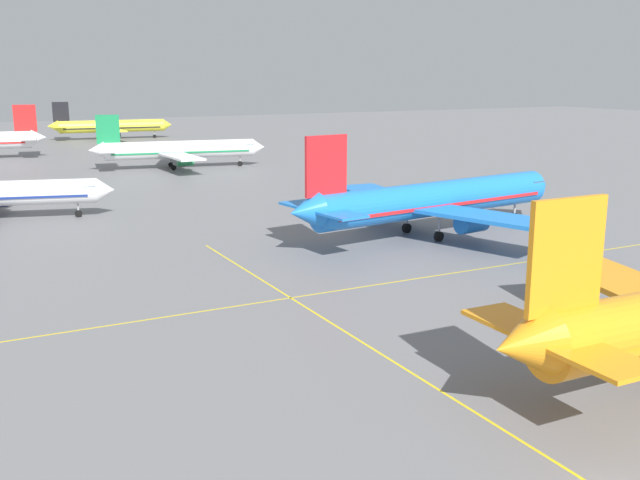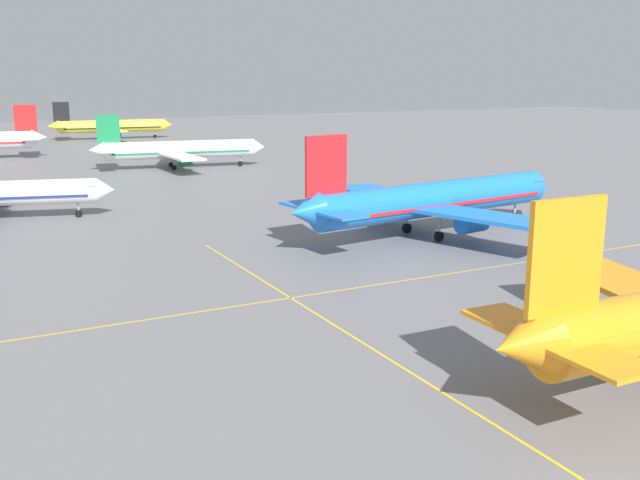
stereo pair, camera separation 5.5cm
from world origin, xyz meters
TOP-DOWN VIEW (x-y plane):
  - airliner_second_row at (25.97, 50.67)m, footprint 41.11×35.19m
  - airliner_far_left_stand at (17.70, 126.71)m, footprint 35.63×30.36m
  - airliner_distant_taxiway at (19.96, 201.79)m, footprint 35.44×30.35m
  - taxiway_markings at (0.00, 16.84)m, footprint 145.71×82.88m

SIDE VIEW (x-z plane):
  - taxiway_markings at x=0.00m, z-range 0.00..0.01m
  - airliner_distant_taxiway at x=19.96m, z-range -1.75..9.27m
  - airliner_far_left_stand at x=17.70m, z-range -1.76..9.34m
  - airliner_second_row at x=25.97m, z-range -2.03..10.75m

